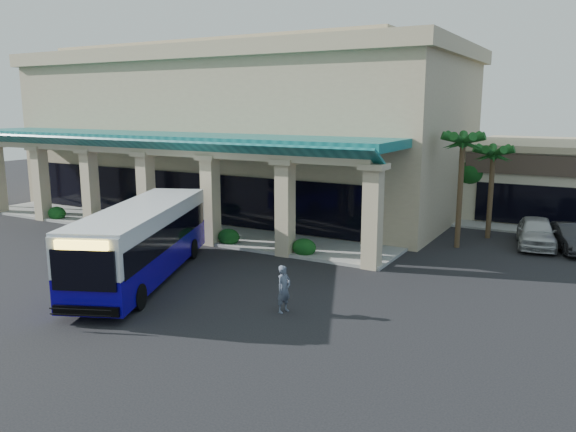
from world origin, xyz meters
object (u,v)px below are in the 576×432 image
Objects in this scene: transit_bus at (143,243)px; car_white at (572,238)px; pedestrian at (284,289)px; car_silver at (536,232)px.

car_white is (15.61, 14.09, -0.87)m from transit_bus.
transit_bus is 6.52× the size of pedestrian.
car_white is (8.45, 14.62, -0.17)m from pedestrian.
transit_bus is 21.05m from car_white.
car_silver is at bearing -12.51° from pedestrian.
car_white is at bearing -17.90° from pedestrian.
transit_bus is 2.67× the size of car_white.
car_white is at bearing -12.08° from car_silver.
pedestrian reaches higher than car_silver.
pedestrian is 16.88m from car_white.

